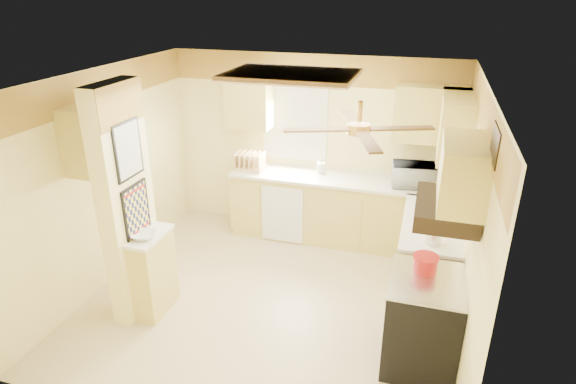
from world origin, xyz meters
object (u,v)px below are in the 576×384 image
(stove, at_px, (422,321))
(dutch_oven, at_px, (425,263))
(bowl, at_px, (144,236))
(kettle, at_px, (434,234))
(microwave, at_px, (414,175))

(stove, distance_m, dutch_oven, 0.55)
(bowl, height_order, dutch_oven, dutch_oven)
(stove, height_order, kettle, kettle)
(microwave, xyz_separation_m, bowl, (-2.55, -2.22, -0.12))
(stove, distance_m, kettle, 0.87)
(stove, bearing_deg, bowl, -178.32)
(kettle, bearing_deg, stove, -92.48)
(kettle, bearing_deg, microwave, 100.53)
(microwave, xyz_separation_m, kettle, (0.28, -1.50, -0.04))
(dutch_oven, relative_size, kettle, 1.03)
(microwave, xyz_separation_m, dutch_oven, (0.22, -2.00, -0.09))
(stove, distance_m, microwave, 2.24)
(microwave, height_order, bowl, microwave)
(stove, bearing_deg, microwave, 96.70)
(stove, relative_size, microwave, 1.73)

